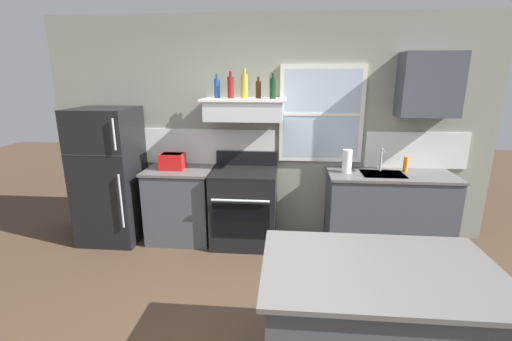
{
  "coord_description": "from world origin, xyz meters",
  "views": [
    {
      "loc": [
        0.24,
        -2.11,
        2.0
      ],
      "look_at": [
        -0.05,
        1.2,
        1.1
      ],
      "focal_mm": 24.72,
      "sensor_mm": 36.0,
      "label": 1
    }
  ],
  "objects_px": {
    "toaster": "(172,161)",
    "kitchen_island": "(374,332)",
    "bottle_brown_stout": "(258,89)",
    "paper_towel_roll": "(347,161)",
    "bottle_champagne_gold_foil": "(244,86)",
    "bottle_blue_liqueur": "(217,88)",
    "refrigerator": "(110,176)",
    "stove_range": "(244,206)",
    "dish_soap_bottle": "(406,164)",
    "bottle_red_label_wine": "(231,87)",
    "bottle_dark_green_wine": "(273,88)"
  },
  "relations": [
    {
      "from": "refrigerator",
      "to": "dish_soap_bottle",
      "type": "xyz_separation_m",
      "value": [
        3.53,
        0.16,
        0.18
      ]
    },
    {
      "from": "bottle_champagne_gold_foil",
      "to": "bottle_blue_liqueur",
      "type": "bearing_deg",
      "value": 175.9
    },
    {
      "from": "stove_range",
      "to": "bottle_blue_liqueur",
      "type": "distance_m",
      "value": 1.44
    },
    {
      "from": "stove_range",
      "to": "kitchen_island",
      "type": "relative_size",
      "value": 0.78
    },
    {
      "from": "refrigerator",
      "to": "toaster",
      "type": "relative_size",
      "value": 5.51
    },
    {
      "from": "refrigerator",
      "to": "paper_towel_roll",
      "type": "bearing_deg",
      "value": 1.22
    },
    {
      "from": "bottle_blue_liqueur",
      "to": "paper_towel_roll",
      "type": "xyz_separation_m",
      "value": [
        1.52,
        -0.12,
        -0.82
      ]
    },
    {
      "from": "bottle_blue_liqueur",
      "to": "bottle_brown_stout",
      "type": "bearing_deg",
      "value": -2.3
    },
    {
      "from": "bottle_red_label_wine",
      "to": "paper_towel_roll",
      "type": "height_order",
      "value": "bottle_red_label_wine"
    },
    {
      "from": "bottle_dark_green_wine",
      "to": "kitchen_island",
      "type": "bearing_deg",
      "value": -70.95
    },
    {
      "from": "bottle_blue_liqueur",
      "to": "paper_towel_roll",
      "type": "relative_size",
      "value": 1.02
    },
    {
      "from": "toaster",
      "to": "bottle_champagne_gold_foil",
      "type": "bearing_deg",
      "value": 7.91
    },
    {
      "from": "stove_range",
      "to": "bottle_brown_stout",
      "type": "bearing_deg",
      "value": 41.04
    },
    {
      "from": "bottle_blue_liqueur",
      "to": "bottle_champagne_gold_foil",
      "type": "relative_size",
      "value": 0.83
    },
    {
      "from": "stove_range",
      "to": "dish_soap_bottle",
      "type": "relative_size",
      "value": 6.06
    },
    {
      "from": "stove_range",
      "to": "dish_soap_bottle",
      "type": "xyz_separation_m",
      "value": [
        1.88,
        0.14,
        0.54
      ]
    },
    {
      "from": "refrigerator",
      "to": "kitchen_island",
      "type": "bearing_deg",
      "value": -36.94
    },
    {
      "from": "bottle_blue_liqueur",
      "to": "kitchen_island",
      "type": "bearing_deg",
      "value": -57.94
    },
    {
      "from": "bottle_red_label_wine",
      "to": "bottle_brown_stout",
      "type": "xyz_separation_m",
      "value": [
        0.31,
        0.03,
        -0.02
      ]
    },
    {
      "from": "bottle_brown_stout",
      "to": "bottle_dark_green_wine",
      "type": "bearing_deg",
      "value": -19.87
    },
    {
      "from": "toaster",
      "to": "kitchen_island",
      "type": "relative_size",
      "value": 0.21
    },
    {
      "from": "bottle_brown_stout",
      "to": "paper_towel_roll",
      "type": "relative_size",
      "value": 0.9
    },
    {
      "from": "refrigerator",
      "to": "bottle_brown_stout",
      "type": "relative_size",
      "value": 6.76
    },
    {
      "from": "dish_soap_bottle",
      "to": "stove_range",
      "type": "bearing_deg",
      "value": -175.82
    },
    {
      "from": "dish_soap_bottle",
      "to": "bottle_brown_stout",
      "type": "bearing_deg",
      "value": -179.96
    },
    {
      "from": "kitchen_island",
      "to": "bottle_red_label_wine",
      "type": "bearing_deg",
      "value": 119.37
    },
    {
      "from": "bottle_champagne_gold_foil",
      "to": "bottle_dark_green_wine",
      "type": "height_order",
      "value": "bottle_champagne_gold_foil"
    },
    {
      "from": "toaster",
      "to": "kitchen_island",
      "type": "height_order",
      "value": "toaster"
    },
    {
      "from": "stove_range",
      "to": "paper_towel_roll",
      "type": "relative_size",
      "value": 4.04
    },
    {
      "from": "dish_soap_bottle",
      "to": "bottle_champagne_gold_foil",
      "type": "bearing_deg",
      "value": -179.85
    },
    {
      "from": "toaster",
      "to": "stove_range",
      "type": "relative_size",
      "value": 0.27
    },
    {
      "from": "toaster",
      "to": "paper_towel_roll",
      "type": "distance_m",
      "value": 2.05
    },
    {
      "from": "toaster",
      "to": "bottle_blue_liqueur",
      "type": "relative_size",
      "value": 1.08
    },
    {
      "from": "toaster",
      "to": "paper_towel_roll",
      "type": "bearing_deg",
      "value": 0.69
    },
    {
      "from": "refrigerator",
      "to": "bottle_brown_stout",
      "type": "xyz_separation_m",
      "value": [
        1.81,
        0.16,
        1.03
      ]
    },
    {
      "from": "toaster",
      "to": "bottle_blue_liqueur",
      "type": "bearing_deg",
      "value": 14.83
    },
    {
      "from": "bottle_dark_green_wine",
      "to": "bottle_brown_stout",
      "type": "bearing_deg",
      "value": 160.13
    },
    {
      "from": "refrigerator",
      "to": "toaster",
      "type": "bearing_deg",
      "value": 2.6
    },
    {
      "from": "bottle_red_label_wine",
      "to": "bottle_brown_stout",
      "type": "distance_m",
      "value": 0.32
    },
    {
      "from": "refrigerator",
      "to": "dish_soap_bottle",
      "type": "distance_m",
      "value": 3.54
    },
    {
      "from": "kitchen_island",
      "to": "bottle_blue_liqueur",
      "type": "bearing_deg",
      "value": 122.06
    },
    {
      "from": "stove_range",
      "to": "kitchen_island",
      "type": "height_order",
      "value": "stove_range"
    },
    {
      "from": "bottle_blue_liqueur",
      "to": "bottle_brown_stout",
      "type": "height_order",
      "value": "bottle_blue_liqueur"
    },
    {
      "from": "bottle_brown_stout",
      "to": "paper_towel_roll",
      "type": "xyz_separation_m",
      "value": [
        1.03,
        -0.1,
        -0.8
      ]
    },
    {
      "from": "refrigerator",
      "to": "dish_soap_bottle",
      "type": "bearing_deg",
      "value": 2.6
    },
    {
      "from": "bottle_blue_liqueur",
      "to": "paper_towel_roll",
      "type": "distance_m",
      "value": 1.72
    },
    {
      "from": "kitchen_island",
      "to": "refrigerator",
      "type": "bearing_deg",
      "value": 143.06
    },
    {
      "from": "bottle_brown_stout",
      "to": "dish_soap_bottle",
      "type": "bearing_deg",
      "value": 0.04
    },
    {
      "from": "bottle_brown_stout",
      "to": "dish_soap_bottle",
      "type": "xyz_separation_m",
      "value": [
        1.72,
        0.0,
        -0.85
      ]
    },
    {
      "from": "kitchen_island",
      "to": "bottle_champagne_gold_foil",
      "type": "bearing_deg",
      "value": 115.93
    }
  ]
}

